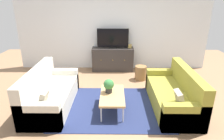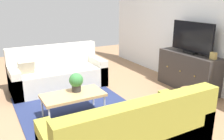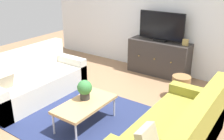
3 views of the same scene
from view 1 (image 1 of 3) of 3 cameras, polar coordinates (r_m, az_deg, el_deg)
name	(u,v)px [view 1 (image 1 of 3)]	position (r m, az deg, el deg)	size (l,w,h in m)	color
ground_plane	(112,104)	(4.65, -0.05, -9.85)	(10.00, 10.00, 0.00)	#997251
wall_back	(113,29)	(6.63, 0.18, 11.93)	(6.40, 0.12, 2.70)	white
area_rug	(112,107)	(4.52, -0.07, -10.75)	(2.50, 1.90, 0.01)	navy
couch_left_side	(49,94)	(4.66, -18.20, -6.85)	(0.85, 1.94, 0.88)	beige
couch_right_side	(175,95)	(4.63, 18.18, -7.02)	(0.85, 1.94, 0.88)	olive
coffee_table	(112,96)	(4.23, 0.09, -7.56)	(0.52, 0.99, 0.39)	tan
potted_plant	(109,85)	(4.22, -0.96, -4.54)	(0.23, 0.23, 0.31)	#2D2D2D
tv_console	(113,59)	(6.58, 0.23, 3.23)	(1.38, 0.47, 0.77)	#332D2B
flat_screen_tv	(113,38)	(6.42, 0.24, 9.30)	(1.03, 0.16, 0.64)	black
mantel_clock	(130,46)	(6.48, 5.30, 7.02)	(0.11, 0.07, 0.13)	tan
wicker_basket	(141,73)	(5.92, 8.43, -0.83)	(0.34, 0.34, 0.43)	olive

